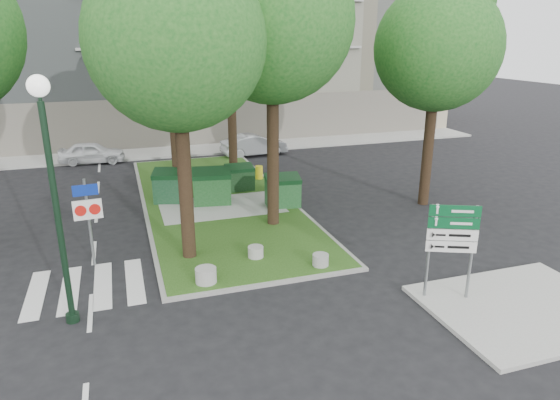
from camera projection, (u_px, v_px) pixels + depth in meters
name	position (u px, v px, depth m)	size (l,w,h in m)	color
ground	(254.00, 287.00, 14.55)	(120.00, 120.00, 0.00)	black
median_island	(217.00, 201.00, 21.89)	(6.00, 16.00, 0.12)	#234B15
median_kerb	(217.00, 201.00, 21.89)	(6.30, 16.30, 0.10)	gray
sidewalk_corner	(524.00, 308.00, 13.30)	(5.00, 4.00, 0.12)	#999993
building_sidewalk	(176.00, 151.00, 31.21)	(42.00, 3.00, 0.12)	#999993
zebra_crossing	(119.00, 282.00, 14.78)	(5.00, 3.00, 0.01)	silver
apartment_building	(155.00, 20.00, 35.47)	(41.00, 12.00, 16.00)	tan
tree_median_near_left	(178.00, 23.00, 14.13)	(5.20, 5.20, 10.53)	black
tree_median_near_right	(274.00, 4.00, 16.77)	(5.60, 5.60, 11.46)	black
tree_median_mid	(171.00, 35.00, 20.25)	(4.80, 4.80, 9.99)	black
tree_median_far	(230.00, 5.00, 23.48)	(5.80, 5.80, 11.93)	black
tree_street_right	(440.00, 35.00, 19.61)	(5.00, 5.00, 10.06)	black
dumpster_a	(172.00, 186.00, 21.49)	(1.74, 1.42, 1.41)	#0E3319
dumpster_b	(212.00, 187.00, 21.23)	(1.77, 1.36, 1.50)	#134217
dumpster_c	(240.00, 178.00, 23.14)	(1.28, 0.90, 1.19)	black
dumpster_d	(283.00, 191.00, 20.92)	(1.56, 1.19, 1.35)	#15461C
bollard_left	(206.00, 275.00, 14.50)	(0.62, 0.62, 0.44)	#9D9C98
bollard_right	(321.00, 260.00, 15.58)	(0.51, 0.51, 0.36)	gray
bollard_mid	(256.00, 252.00, 16.17)	(0.50, 0.50, 0.36)	#9D9C98
litter_bin	(259.00, 172.00, 24.98)	(0.37, 0.37, 0.65)	gold
street_lamp	(52.00, 176.00, 11.58)	(0.49, 0.49, 6.17)	black
traffic_sign_pole	(88.00, 211.00, 15.35)	(0.86, 0.10, 2.86)	slate
directional_sign	(452.00, 237.00, 13.24)	(1.24, 0.57, 2.66)	slate
car_white	(92.00, 153.00, 28.43)	(1.44, 3.57, 1.22)	white
car_silver	(254.00, 145.00, 30.24)	(1.38, 3.96, 1.31)	#979A9F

